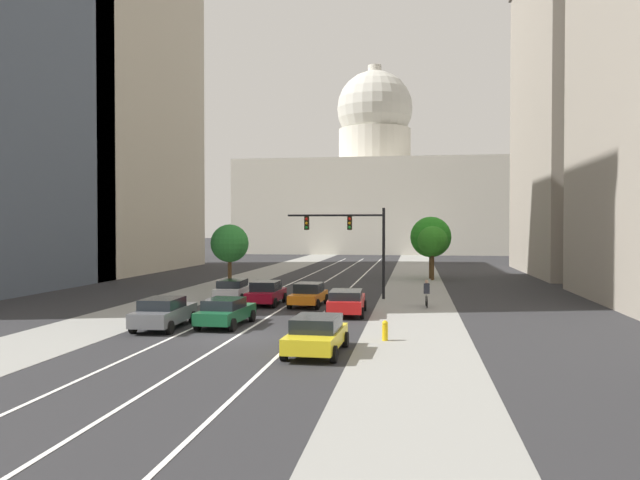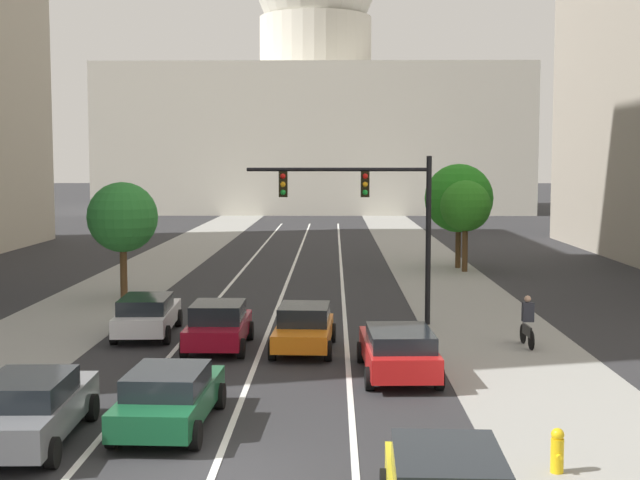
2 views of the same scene
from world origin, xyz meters
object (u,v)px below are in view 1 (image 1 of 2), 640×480
(car_yellow, at_px, (316,334))
(car_crimson, at_px, (266,293))
(car_orange, at_px, (309,294))
(traffic_signal_mast, at_px, (353,234))
(car_white, at_px, (234,289))
(car_green, at_px, (226,311))
(street_tree_near_left, at_px, (230,244))
(street_tree_mid_right, at_px, (433,241))
(cyclist, at_px, (427,294))
(capitol_building, at_px, (374,194))
(street_tree_near_right, at_px, (431,237))
(car_red, at_px, (347,301))
(car_gray, at_px, (164,312))
(fire_hydrant, at_px, (385,330))

(car_yellow, bearing_deg, car_crimson, 23.04)
(car_crimson, xyz_separation_m, car_orange, (2.82, -0.18, -0.03))
(traffic_signal_mast, bearing_deg, car_white, -164.16)
(car_crimson, bearing_deg, car_green, -179.93)
(car_green, bearing_deg, car_white, 16.98)
(car_green, bearing_deg, street_tree_near_left, 18.84)
(street_tree_mid_right, bearing_deg, street_tree_near_left, -149.12)
(car_white, xyz_separation_m, cyclist, (13.03, -1.68, 0.09))
(street_tree_near_left, bearing_deg, traffic_signal_mast, -28.92)
(capitol_building, height_order, car_white, capitol_building)
(street_tree_near_left, xyz_separation_m, street_tree_near_right, (16.64, 11.76, 0.38))
(car_red, height_order, street_tree_near_right, street_tree_near_right)
(street_tree_mid_right, bearing_deg, cyclist, -92.63)
(car_yellow, height_order, car_gray, car_gray)
(car_green, relative_size, street_tree_near_right, 0.77)
(car_green, xyz_separation_m, traffic_signal_mast, (5.17, 12.93, 3.79))
(car_green, distance_m, traffic_signal_mast, 14.43)
(car_green, xyz_separation_m, car_gray, (-2.81, -1.16, 0.05))
(car_white, relative_size, street_tree_near_left, 0.91)
(car_orange, xyz_separation_m, cyclist, (7.40, 0.64, 0.09))
(capitol_building, height_order, car_green, capitol_building)
(car_yellow, relative_size, traffic_signal_mast, 0.65)
(car_white, relative_size, car_yellow, 1.07)
(car_gray, bearing_deg, car_red, -56.15)
(car_white, height_order, traffic_signal_mast, traffic_signal_mast)
(car_white, relative_size, street_tree_mid_right, 0.94)
(fire_hydrant, bearing_deg, car_green, 161.12)
(fire_hydrant, bearing_deg, capitol_building, 94.02)
(car_white, xyz_separation_m, car_gray, (-0.00, -11.83, 0.03))
(capitol_building, height_order, car_red, capitol_building)
(car_crimson, distance_m, car_green, 8.53)
(car_green, distance_m, car_yellow, 8.18)
(car_green, xyz_separation_m, car_yellow, (5.63, -5.93, 0.03))
(car_yellow, bearing_deg, cyclist, -15.32)
(car_red, bearing_deg, fire_hydrant, -163.81)
(car_crimson, xyz_separation_m, street_tree_mid_right, (11.13, 20.39, 2.88))
(fire_hydrant, bearing_deg, car_yellow, -129.39)
(car_orange, xyz_separation_m, fire_hydrant, (5.38, -11.15, -0.29))
(fire_hydrant, distance_m, street_tree_near_right, 33.77)
(car_red, relative_size, car_gray, 1.01)
(street_tree_mid_right, distance_m, street_tree_near_right, 1.78)
(cyclist, height_order, street_tree_near_left, street_tree_near_left)
(fire_hydrant, xyz_separation_m, street_tree_near_left, (-13.83, 21.70, 3.20))
(car_orange, bearing_deg, street_tree_near_right, -17.63)
(car_gray, xyz_separation_m, street_tree_mid_right, (13.94, 30.09, 2.87))
(car_orange, height_order, street_tree_near_right, street_tree_near_right)
(car_green, height_order, fire_hydrant, car_green)
(car_white, bearing_deg, street_tree_near_right, -37.50)
(car_white, relative_size, car_gray, 1.00)
(cyclist, bearing_deg, car_yellow, 160.43)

